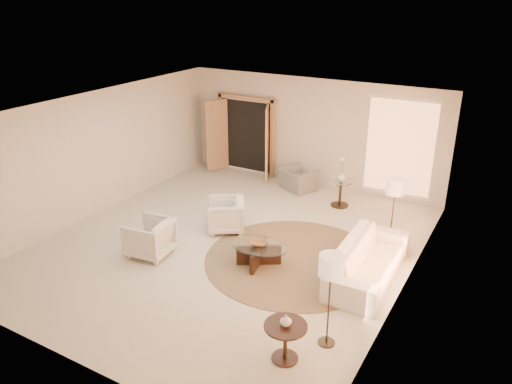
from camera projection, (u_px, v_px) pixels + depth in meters
The scene contains 18 objects.
room at pixel (228, 181), 9.70m from camera, with size 7.04×8.04×2.83m.
windows_right at pixel (408, 219), 8.22m from camera, with size 0.10×6.40×2.40m, color #F29B61, non-canonical shape.
window_back_corner at pixel (399, 148), 11.83m from camera, with size 1.70×0.10×2.40m, color #F29B61, non-canonical shape.
curtains_right at pixel (417, 202), 8.98m from camera, with size 0.06×5.20×2.60m, color tan, non-canonical shape.
french_doors at pixel (245, 136), 13.76m from camera, with size 1.95×0.66×2.16m.
area_rug at pixel (294, 260), 9.64m from camera, with size 3.45×3.45×0.01m, color #403020.
sofa at pixel (369, 260), 8.95m from camera, with size 2.41×0.94×0.71m, color silver.
armchair_left at pixel (226, 214), 10.69m from camera, with size 0.76×0.71×0.78m, color silver.
armchair_right at pixel (150, 236), 9.70m from camera, with size 0.78×0.73×0.80m, color silver.
accent_chair at pixel (297, 176), 12.85m from camera, with size 0.86×0.56×0.75m, color gray.
coffee_table at pixel (259, 252), 9.39m from camera, with size 1.49×1.49×0.41m.
end_table at pixel (285, 336), 6.93m from camera, with size 0.61×0.61×0.58m.
side_table at pixel (340, 191), 11.88m from camera, with size 0.56×0.56×0.65m.
floor_lamp_near at pixel (395, 190), 9.65m from camera, with size 0.36×0.36×1.48m.
floor_lamp_far at pixel (331, 270), 6.92m from camera, with size 0.36×0.36×1.48m.
bowl at pixel (259, 243), 9.32m from camera, with size 0.32×0.32×0.08m, color brown.
end_vase at pixel (286, 320), 6.83m from camera, with size 0.16×0.16×0.17m, color silver.
side_vase at pixel (341, 177), 11.75m from camera, with size 0.21×0.21×0.22m, color silver.
Camera 1 is at (4.96, -7.59, 4.90)m, focal length 35.00 mm.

